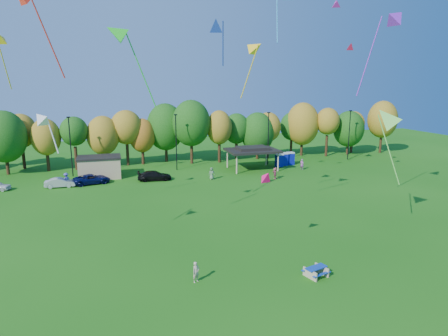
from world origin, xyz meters
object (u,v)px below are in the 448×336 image
object	(u,v)px
kite_flyer	(196,272)
car_b	(60,183)
car_c	(92,179)
picnic_table	(316,271)
car_d	(154,176)
porta_potties	(285,159)

from	to	relation	value
kite_flyer	car_b	bearing A→B (deg)	82.44
car_b	car_c	bearing A→B (deg)	-79.41
picnic_table	kite_flyer	xyz separation A→B (m)	(-8.70, 1.68, 0.34)
picnic_table	car_b	size ratio (longest dim) A/B	0.51
car_b	car_c	xyz separation A→B (m)	(4.10, 0.73, 0.04)
kite_flyer	car_d	size ratio (longest dim) A/B	0.31
kite_flyer	car_c	xyz separation A→B (m)	(-7.98, 31.85, -0.07)
picnic_table	kite_flyer	distance (m)	8.86
kite_flyer	porta_potties	bearing A→B (deg)	27.93
car_d	picnic_table	bearing A→B (deg)	-162.60
picnic_table	kite_flyer	size ratio (longest dim) A/B	1.32
porta_potties	picnic_table	distance (m)	40.42
car_d	kite_flyer	bearing A→B (deg)	-177.47
picnic_table	car_b	distance (m)	38.82
kite_flyer	car_c	bearing A→B (deg)	75.28
porta_potties	car_c	xyz separation A→B (m)	(-31.55, -4.05, -0.41)
car_b	car_c	size ratio (longest dim) A/B	0.80
porta_potties	car_c	world-z (taller)	porta_potties
car_b	car_d	xyz separation A→B (m)	(12.84, 0.30, 0.05)
picnic_table	kite_flyer	world-z (taller)	kite_flyer
porta_potties	picnic_table	size ratio (longest dim) A/B	1.86
porta_potties	car_d	xyz separation A→B (m)	(-22.81, -4.48, -0.39)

